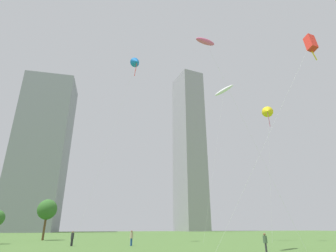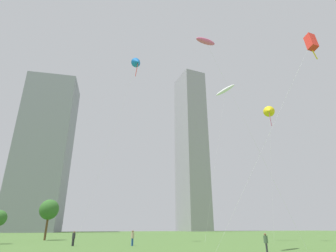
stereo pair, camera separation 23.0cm
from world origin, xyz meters
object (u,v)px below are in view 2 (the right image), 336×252
at_px(person_standing_0, 74,237).
at_px(distant_highrise_0, 44,150).
at_px(kite_flying_1, 225,90).
at_px(person_standing_1, 133,237).
at_px(park_tree_0, 49,210).
at_px(kite_flying_4, 311,43).
at_px(kite_flying_0, 137,62).
at_px(distant_highrise_1, 191,146).
at_px(kite_flying_3, 269,111).
at_px(kite_flying_2, 206,42).
at_px(person_standing_2, 266,241).

relative_size(person_standing_0, distant_highrise_0, 0.02).
bearing_deg(kite_flying_1, distant_highrise_0, 116.00).
xyz_separation_m(person_standing_1, park_tree_0, (-12.61, 18.88, 4.12)).
xyz_separation_m(park_tree_0, distant_highrise_0, (-17.27, 83.48, 32.57)).
bearing_deg(kite_flying_4, park_tree_0, 124.74).
bearing_deg(kite_flying_0, distant_highrise_0, 107.47).
bearing_deg(distant_highrise_1, park_tree_0, -131.72).
height_order(person_standing_0, person_standing_1, person_standing_1).
xyz_separation_m(kite_flying_3, distant_highrise_1, (27.82, 111.89, 27.56)).
distance_m(kite_flying_1, park_tree_0, 39.94).
bearing_deg(kite_flying_3, kite_flying_1, 161.16).
height_order(person_standing_0, distant_highrise_1, distant_highrise_1).
bearing_deg(person_standing_0, park_tree_0, 65.43).
bearing_deg(kite_flying_2, person_standing_0, 135.59).
relative_size(kite_flying_1, distant_highrise_1, 0.28).
xyz_separation_m(person_standing_2, park_tree_0, (-22.89, 31.69, 4.19)).
height_order(kite_flying_0, kite_flying_2, kite_flying_0).
height_order(person_standing_0, person_standing_2, person_standing_0).
relative_size(person_standing_0, kite_flying_1, 0.06).
xyz_separation_m(person_standing_2, kite_flying_0, (-9.93, 19.13, 30.26)).
height_order(kite_flying_0, kite_flying_1, kite_flying_0).
xyz_separation_m(kite_flying_0, park_tree_0, (-12.96, 12.56, -26.07)).
bearing_deg(distant_highrise_1, kite_flying_3, -111.21).
height_order(person_standing_0, kite_flying_0, kite_flying_0).
height_order(person_standing_0, distant_highrise_0, distant_highrise_0).
height_order(kite_flying_1, kite_flying_2, kite_flying_1).
height_order(kite_flying_1, distant_highrise_1, distant_highrise_1).
distance_m(person_standing_2, kite_flying_4, 19.52).
xyz_separation_m(kite_flying_1, kite_flying_3, (7.39, -2.52, -4.63)).
distance_m(person_standing_1, kite_flying_1, 31.88).
bearing_deg(kite_flying_4, person_standing_0, 135.03).
relative_size(person_standing_1, kite_flying_4, 0.09).
xyz_separation_m(park_tree_0, distant_highrise_1, (65.48, 95.37, 44.91)).
distance_m(person_standing_0, kite_flying_0, 31.48).
height_order(person_standing_2, park_tree_0, park_tree_0).
bearing_deg(person_standing_1, park_tree_0, -111.09).
distance_m(park_tree_0, distant_highrise_0, 91.26).
distance_m(person_standing_2, park_tree_0, 39.32).
relative_size(distant_highrise_0, distant_highrise_1, 0.75).
bearing_deg(kite_flying_3, kite_flying_4, -117.72).
xyz_separation_m(kite_flying_1, kite_flying_2, (-11.42, -16.26, -3.56)).
height_order(person_standing_1, kite_flying_4, kite_flying_4).
relative_size(kite_flying_1, kite_flying_2, 1.15).
relative_size(person_standing_2, kite_flying_2, 0.07).
bearing_deg(kite_flying_0, kite_flying_4, -62.23).
bearing_deg(distant_highrise_0, person_standing_2, -66.72).
height_order(park_tree_0, distant_highrise_1, distant_highrise_1).
distance_m(person_standing_1, person_standing_2, 16.42).
relative_size(kite_flying_1, park_tree_0, 4.08).
height_order(person_standing_1, kite_flying_3, kite_flying_3).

